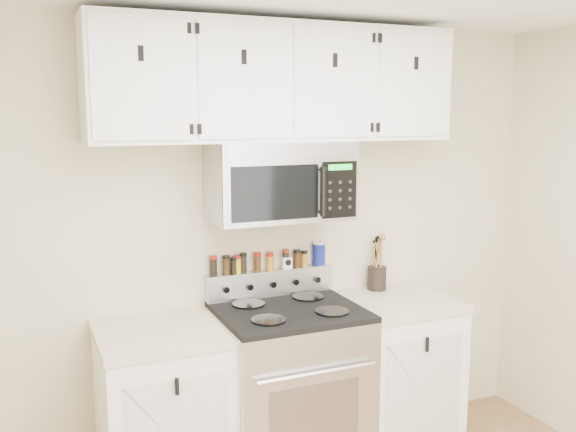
# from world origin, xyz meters

# --- Properties ---
(back_wall) EXTENTS (3.50, 0.01, 2.50)m
(back_wall) POSITION_xyz_m (0.00, 1.75, 1.25)
(back_wall) COLOR #B7AC89
(back_wall) RESTS_ON floor
(range) EXTENTS (0.76, 0.65, 1.10)m
(range) POSITION_xyz_m (0.00, 1.43, 0.49)
(range) COLOR #B7B7BA
(range) RESTS_ON floor
(base_cabinet_left) EXTENTS (0.64, 0.62, 0.92)m
(base_cabinet_left) POSITION_xyz_m (-0.69, 1.45, 0.46)
(base_cabinet_left) COLOR white
(base_cabinet_left) RESTS_ON floor
(base_cabinet_right) EXTENTS (0.64, 0.62, 0.92)m
(base_cabinet_right) POSITION_xyz_m (0.69, 1.45, 0.46)
(base_cabinet_right) COLOR white
(base_cabinet_right) RESTS_ON floor
(microwave) EXTENTS (0.76, 0.44, 0.42)m
(microwave) POSITION_xyz_m (0.00, 1.55, 1.63)
(microwave) COLOR #9E9EA3
(microwave) RESTS_ON back_wall
(upper_cabinets) EXTENTS (2.00, 0.35, 0.62)m
(upper_cabinets) POSITION_xyz_m (-0.00, 1.58, 2.15)
(upper_cabinets) COLOR white
(upper_cabinets) RESTS_ON back_wall
(utensil_crock) EXTENTS (0.11, 0.11, 0.33)m
(utensil_crock) POSITION_xyz_m (0.68, 1.66, 1.00)
(utensil_crock) COLOR black
(utensil_crock) RESTS_ON base_cabinet_right
(kitchen_timer) EXTENTS (0.06, 0.05, 0.07)m
(kitchen_timer) POSITION_xyz_m (0.10, 1.71, 1.13)
(kitchen_timer) COLOR white
(kitchen_timer) RESTS_ON range
(salt_canister) EXTENTS (0.07, 0.07, 0.14)m
(salt_canister) POSITION_xyz_m (0.31, 1.71, 1.17)
(salt_canister) COLOR navy
(salt_canister) RESTS_ON range
(spice_jar_0) EXTENTS (0.04, 0.04, 0.11)m
(spice_jar_0) POSITION_xyz_m (-0.34, 1.71, 1.16)
(spice_jar_0) COLOR black
(spice_jar_0) RESTS_ON range
(spice_jar_1) EXTENTS (0.04, 0.04, 0.11)m
(spice_jar_1) POSITION_xyz_m (-0.26, 1.71, 1.15)
(spice_jar_1) COLOR #3C250E
(spice_jar_1) RESTS_ON range
(spice_jar_2) EXTENTS (0.04, 0.04, 0.09)m
(spice_jar_2) POSITION_xyz_m (-0.21, 1.71, 1.15)
(spice_jar_2) COLOR black
(spice_jar_2) RESTS_ON range
(spice_jar_3) EXTENTS (0.04, 0.04, 0.10)m
(spice_jar_3) POSITION_xyz_m (-0.20, 1.71, 1.15)
(spice_jar_3) COLOR gold
(spice_jar_3) RESTS_ON range
(spice_jar_4) EXTENTS (0.04, 0.04, 0.11)m
(spice_jar_4) POSITION_xyz_m (-0.16, 1.71, 1.16)
(spice_jar_4) COLOR black
(spice_jar_4) RESTS_ON range
(spice_jar_5) EXTENTS (0.04, 0.04, 0.11)m
(spice_jar_5) POSITION_xyz_m (-0.07, 1.71, 1.15)
(spice_jar_5) COLOR #3F240F
(spice_jar_5) RESTS_ON range
(spice_jar_6) EXTENTS (0.04, 0.04, 0.10)m
(spice_jar_6) POSITION_xyz_m (0.00, 1.71, 1.15)
(spice_jar_6) COLOR orange
(spice_jar_6) RESTS_ON range
(spice_jar_7) EXTENTS (0.04, 0.04, 0.10)m
(spice_jar_7) POSITION_xyz_m (0.00, 1.71, 1.15)
(spice_jar_7) COLOR black
(spice_jar_7) RESTS_ON range
(spice_jar_8) EXTENTS (0.04, 0.04, 0.11)m
(spice_jar_8) POSITION_xyz_m (0.10, 1.71, 1.16)
(spice_jar_8) COLOR black
(spice_jar_8) RESTS_ON range
(spice_jar_9) EXTENTS (0.04, 0.04, 0.10)m
(spice_jar_9) POSITION_xyz_m (0.17, 1.71, 1.15)
(spice_jar_9) COLOR #3C200E
(spice_jar_9) RESTS_ON range
(spice_jar_10) EXTENTS (0.04, 0.04, 0.09)m
(spice_jar_10) POSITION_xyz_m (0.22, 1.71, 1.15)
(spice_jar_10) COLOR #BF7D16
(spice_jar_10) RESTS_ON range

